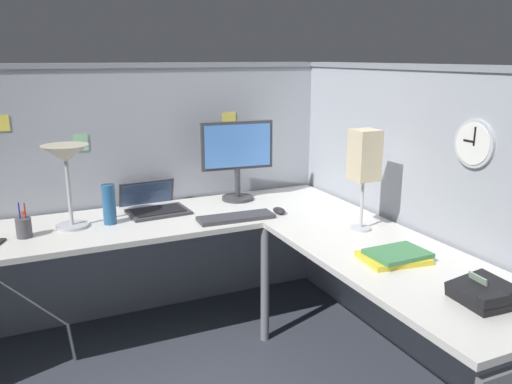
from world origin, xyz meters
name	(u,v)px	position (x,y,z in m)	size (l,w,h in m)	color
ground_plane	(251,359)	(0.00, 0.00, 0.00)	(6.80, 6.80, 0.00)	#383D47
cubicle_wall_back	(142,191)	(-0.36, 0.87, 0.79)	(2.57, 0.12, 1.58)	#999EA8
cubicle_wall_right	(419,215)	(0.87, -0.27, 0.79)	(0.12, 2.37, 1.58)	#999EA8
desk	(228,259)	(-0.15, -0.05, 0.63)	(2.35, 2.15, 0.73)	silver
monitor	(237,154)	(0.19, 0.64, 1.02)	(0.46, 0.20, 0.50)	#38383D
laptop	(153,205)	(-0.35, 0.65, 0.75)	(0.37, 0.40, 0.22)	#38383D
keyboard	(236,217)	(0.03, 0.26, 0.74)	(0.43, 0.14, 0.02)	#38383D
computer_mouse	(279,211)	(0.30, 0.26, 0.75)	(0.06, 0.10, 0.03)	#232326
desk_lamp_dome	(66,161)	(-0.83, 0.50, 1.09)	(0.24, 0.24, 0.44)	#B7BABF
pen_cup	(24,227)	(-1.06, 0.43, 0.78)	(0.08, 0.08, 0.18)	#4C4C51
thermos_flask	(109,204)	(-0.63, 0.47, 0.84)	(0.07, 0.07, 0.22)	#26598C
office_phone	(484,294)	(0.47, -1.07, 0.77)	(0.20, 0.22, 0.11)	black
book_stack	(395,256)	(0.44, -0.60, 0.75)	(0.30, 0.24, 0.04)	yellow
desk_lamp_paper	(364,158)	(0.56, -0.18, 1.11)	(0.13, 0.13, 0.53)	#B7BABF
wall_clock	(475,144)	(0.82, -0.64, 1.24)	(0.04, 0.22, 0.22)	#B7BABF
pinned_note_leftmost	(229,117)	(0.21, 0.82, 1.23)	(0.09, 0.00, 0.06)	#EAD84C
pinned_note_middle	(2,123)	(-1.11, 0.82, 1.27)	(0.08, 0.00, 0.09)	#EAD84C
pinned_note_rightmost	(81,142)	(-0.71, 0.82, 1.13)	(0.08, 0.00, 0.10)	#8CCC99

